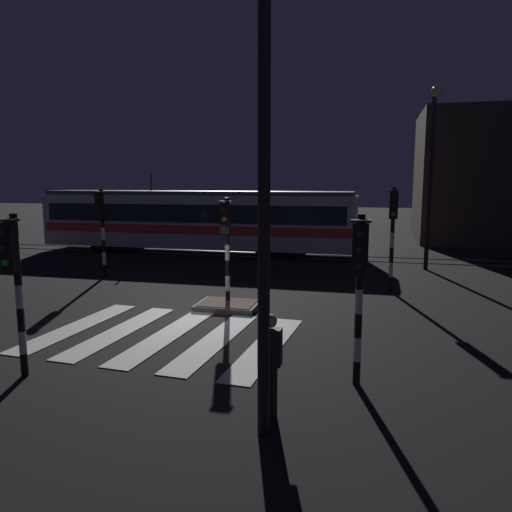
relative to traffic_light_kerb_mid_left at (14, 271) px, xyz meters
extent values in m
plane|color=black|center=(1.65, 4.56, -2.09)|extent=(120.00, 120.00, 0.00)
cube|color=#59595E|center=(1.65, 15.80, -2.07)|extent=(80.00, 0.12, 0.03)
cube|color=#59595E|center=(1.65, 17.24, -2.07)|extent=(80.00, 0.12, 0.03)
cube|color=silver|center=(-0.90, 3.20, -2.08)|extent=(0.99, 4.57, 0.02)
cube|color=silver|center=(0.38, 3.12, -2.08)|extent=(0.99, 4.57, 0.02)
cube|color=silver|center=(1.65, 3.04, -2.08)|extent=(0.99, 4.57, 0.02)
cube|color=silver|center=(2.93, 2.95, -2.08)|extent=(0.99, 4.57, 0.02)
cube|color=silver|center=(4.21, 2.87, -2.08)|extent=(0.99, 4.57, 0.02)
cube|color=slate|center=(2.34, 5.96, -2.01)|extent=(1.80, 1.38, 0.16)
cube|color=#4C382D|center=(2.34, 5.96, -1.92)|extent=(1.62, 1.24, 0.02)
cylinder|color=black|center=(0.00, 0.09, -1.86)|extent=(0.14, 0.14, 0.45)
cylinder|color=white|center=(0.00, 0.09, -1.41)|extent=(0.14, 0.14, 0.45)
cylinder|color=black|center=(0.00, 0.09, -0.96)|extent=(0.14, 0.14, 0.45)
cylinder|color=white|center=(0.00, 0.09, -0.51)|extent=(0.14, 0.14, 0.45)
cylinder|color=black|center=(0.00, 0.09, -0.05)|extent=(0.14, 0.14, 0.45)
cylinder|color=white|center=(0.00, 0.09, 0.40)|extent=(0.14, 0.14, 0.45)
cylinder|color=black|center=(0.00, 0.09, 0.85)|extent=(0.14, 0.14, 0.45)
cube|color=black|center=(0.00, -0.08, 0.48)|extent=(0.28, 0.20, 0.90)
sphere|color=black|center=(0.00, -0.19, 0.76)|extent=(0.14, 0.14, 0.14)
sphere|color=black|center=(0.00, -0.19, 0.48)|extent=(0.14, 0.14, 0.14)
sphere|color=green|center=(0.00, -0.19, 0.20)|extent=(0.14, 0.14, 0.14)
cube|color=black|center=(0.00, -0.08, 0.97)|extent=(0.36, 0.24, 0.04)
cylinder|color=black|center=(2.25, 6.25, -1.86)|extent=(0.14, 0.14, 0.47)
cylinder|color=white|center=(2.25, 6.25, -1.39)|extent=(0.14, 0.14, 0.47)
cylinder|color=black|center=(2.25, 6.25, -0.92)|extent=(0.14, 0.14, 0.47)
cylinder|color=white|center=(2.25, 6.25, -0.45)|extent=(0.14, 0.14, 0.47)
cylinder|color=black|center=(2.25, 6.25, 0.02)|extent=(0.14, 0.14, 0.47)
cylinder|color=white|center=(2.25, 6.25, 0.49)|extent=(0.14, 0.14, 0.47)
cylinder|color=black|center=(2.25, 6.25, 0.96)|extent=(0.14, 0.14, 0.47)
cube|color=black|center=(2.25, 6.08, 0.59)|extent=(0.28, 0.20, 0.90)
sphere|color=black|center=(2.25, 5.97, 0.87)|extent=(0.14, 0.14, 0.14)
sphere|color=orange|center=(2.25, 5.97, 0.59)|extent=(0.14, 0.14, 0.14)
sphere|color=black|center=(2.25, 5.97, 0.31)|extent=(0.14, 0.14, 0.14)
cube|color=black|center=(2.25, 6.08, 1.08)|extent=(0.36, 0.24, 0.04)
cylinder|color=black|center=(6.30, 1.23, -1.86)|extent=(0.14, 0.14, 0.45)
cylinder|color=white|center=(6.30, 1.23, -1.41)|extent=(0.14, 0.14, 0.45)
cylinder|color=black|center=(6.30, 1.23, -0.95)|extent=(0.14, 0.14, 0.45)
cylinder|color=white|center=(6.30, 1.23, -0.50)|extent=(0.14, 0.14, 0.45)
cylinder|color=black|center=(6.30, 1.23, -0.04)|extent=(0.14, 0.14, 0.45)
cylinder|color=white|center=(6.30, 1.23, 0.41)|extent=(0.14, 0.14, 0.45)
cylinder|color=black|center=(6.30, 1.23, 0.87)|extent=(0.14, 0.14, 0.45)
cube|color=black|center=(6.30, 1.06, 0.49)|extent=(0.28, 0.20, 0.90)
sphere|color=black|center=(6.30, 0.95, 0.77)|extent=(0.14, 0.14, 0.14)
sphere|color=black|center=(6.30, 0.95, 0.49)|extent=(0.14, 0.14, 0.14)
sphere|color=black|center=(6.30, 0.95, 0.21)|extent=(0.14, 0.14, 0.14)
cube|color=black|center=(6.30, 1.06, 0.98)|extent=(0.36, 0.24, 0.04)
cylinder|color=black|center=(7.10, 9.46, -1.83)|extent=(0.14, 0.14, 0.51)
cylinder|color=white|center=(7.10, 9.46, -1.33)|extent=(0.14, 0.14, 0.51)
cylinder|color=black|center=(7.10, 9.46, -0.82)|extent=(0.14, 0.14, 0.51)
cylinder|color=white|center=(7.10, 9.46, -0.31)|extent=(0.14, 0.14, 0.51)
cylinder|color=black|center=(7.10, 9.46, 0.20)|extent=(0.14, 0.14, 0.51)
cylinder|color=white|center=(7.10, 9.46, 0.71)|extent=(0.14, 0.14, 0.51)
cylinder|color=black|center=(7.10, 9.46, 1.22)|extent=(0.14, 0.14, 0.51)
cube|color=black|center=(7.10, 9.29, 0.87)|extent=(0.28, 0.20, 0.90)
sphere|color=black|center=(7.10, 9.18, 1.15)|extent=(0.14, 0.14, 0.14)
sphere|color=black|center=(7.10, 9.18, 0.87)|extent=(0.14, 0.14, 0.14)
sphere|color=green|center=(7.10, 9.18, 0.59)|extent=(0.14, 0.14, 0.14)
cube|color=black|center=(7.10, 9.29, 1.36)|extent=(0.36, 0.24, 0.04)
cylinder|color=black|center=(-3.80, 9.40, -1.84)|extent=(0.14, 0.14, 0.49)
cylinder|color=white|center=(-3.80, 9.40, -1.35)|extent=(0.14, 0.14, 0.49)
cylinder|color=black|center=(-3.80, 9.40, -0.85)|extent=(0.14, 0.14, 0.49)
cylinder|color=white|center=(-3.80, 9.40, -0.36)|extent=(0.14, 0.14, 0.49)
cylinder|color=black|center=(-3.80, 9.40, 0.13)|extent=(0.14, 0.14, 0.49)
cylinder|color=white|center=(-3.80, 9.40, 0.63)|extent=(0.14, 0.14, 0.49)
cylinder|color=black|center=(-3.80, 9.40, 1.12)|extent=(0.14, 0.14, 0.49)
cube|color=black|center=(-3.80, 9.23, 0.77)|extent=(0.28, 0.20, 0.90)
sphere|color=black|center=(-3.80, 9.12, 1.05)|extent=(0.14, 0.14, 0.14)
sphere|color=black|center=(-3.80, 9.12, 0.77)|extent=(0.14, 0.14, 0.14)
sphere|color=black|center=(-3.80, 9.12, 0.49)|extent=(0.14, 0.14, 0.14)
cube|color=black|center=(-3.80, 9.23, 1.26)|extent=(0.36, 0.24, 0.04)
cylinder|color=black|center=(5.02, -0.94, 1.62)|extent=(0.18, 0.18, 7.41)
cylinder|color=black|center=(8.68, 14.20, 1.62)|extent=(0.18, 0.18, 7.41)
cylinder|color=black|center=(8.68, 13.75, 5.22)|extent=(0.10, 0.90, 0.10)
sphere|color=#F9E08C|center=(8.68, 13.30, 5.14)|extent=(0.44, 0.44, 0.44)
cube|color=silver|center=(-2.64, 16.52, -0.39)|extent=(16.58, 2.50, 2.70)
cube|color=red|center=(-2.64, 15.25, -0.74)|extent=(16.24, 0.04, 0.44)
cube|color=red|center=(-2.64, 17.79, -0.74)|extent=(16.24, 0.04, 0.44)
cube|color=black|center=(-2.64, 15.26, 0.06)|extent=(15.75, 0.03, 0.90)
cube|color=#4C4C51|center=(-2.64, 16.52, 1.06)|extent=(16.24, 2.30, 0.20)
cylinder|color=#262628|center=(-5.13, 16.52, 1.56)|extent=(0.08, 0.08, 1.00)
cube|color=black|center=(1.92, 16.52, -1.91)|extent=(2.20, 2.00, 0.35)
cube|color=black|center=(-7.20, 16.52, -1.91)|extent=(2.20, 2.00, 0.35)
sphere|color=#F9F2CC|center=(5.70, 16.52, -0.79)|extent=(0.24, 0.24, 0.24)
cylinder|color=black|center=(5.00, -0.42, -1.65)|extent=(0.24, 0.24, 0.88)
cube|color=black|center=(5.00, -0.42, -0.91)|extent=(0.36, 0.22, 0.60)
sphere|color=tan|center=(5.00, -0.42, -0.49)|extent=(0.22, 0.22, 0.22)
camera|label=1|loc=(6.56, -7.68, 1.68)|focal=34.43mm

